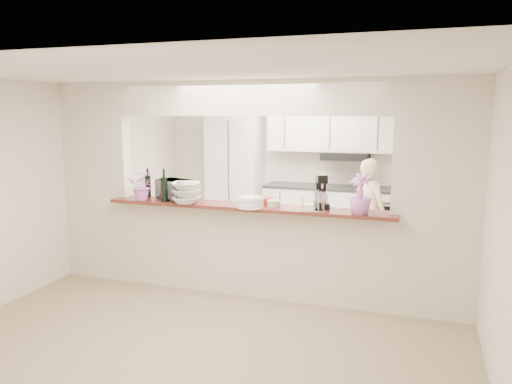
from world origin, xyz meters
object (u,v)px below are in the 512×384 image
at_px(toaster_oven, 175,189).
at_px(stand_mixer, 321,193).
at_px(person, 369,211).
at_px(refrigerator, 432,197).

height_order(toaster_oven, stand_mixer, stand_mixer).
relative_size(stand_mixer, person, 0.26).
bearing_deg(toaster_oven, stand_mixer, 19.92).
bearing_deg(stand_mixer, toaster_oven, -179.61).
relative_size(toaster_oven, stand_mixer, 1.13).
height_order(refrigerator, toaster_oven, refrigerator).
relative_size(refrigerator, stand_mixer, 4.47).
distance_m(refrigerator, toaster_oven, 4.00).
xyz_separation_m(toaster_oven, stand_mixer, (1.81, 0.01, 0.05)).
relative_size(refrigerator, toaster_oven, 3.97).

